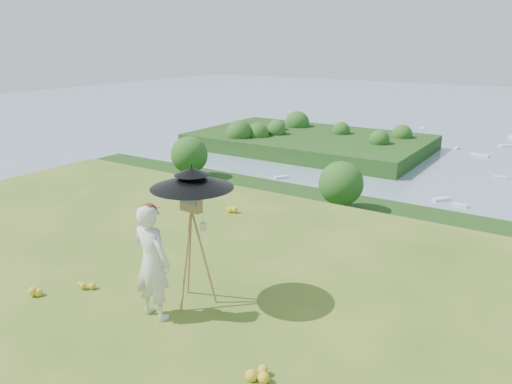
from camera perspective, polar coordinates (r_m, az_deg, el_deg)
The scene contains 11 objects.
ground at distance 7.07m, azimuth -26.26°, elevation -14.75°, with size 14.00×14.00×0.00m, color #3B681D.
shoreline_tier at distance 87.44m, azimuth 26.40°, elevation -11.78°, with size 170.00×28.00×8.00m, color #655D51.
peninsula at distance 180.09m, azimuth 6.14°, elevation 6.53°, with size 90.00×60.00×12.00m, color #17330D, non-canonical shape.
slope_trees at distance 42.45m, azimuth 22.75°, elevation -10.27°, with size 110.00×50.00×6.00m, color #1E5218, non-canonical shape.
harbor_town at distance 84.70m, azimuth 26.98°, elevation -7.90°, with size 110.00×22.00×5.00m, color silver, non-canonical shape.
moored_boats at distance 168.93m, azimuth 26.28°, elevation 2.53°, with size 140.00×140.00×0.70m, color white, non-canonical shape.
wildflowers at distance 7.14m, azimuth -24.58°, elevation -13.61°, with size 10.00×10.50×0.12m, color gold, non-canonical shape.
painter at distance 6.59m, azimuth -11.81°, elevation -7.85°, with size 0.57×0.37×1.57m, color silver.
field_easel at distance 6.83m, azimuth -7.23°, elevation -6.22°, with size 0.63×0.63×1.67m, color #996940, non-canonical shape.
sun_umbrella at distance 6.57m, azimuth -7.31°, elevation 0.60°, with size 1.10×1.10×0.60m, color black, non-canonical shape.
painter_cap at distance 6.32m, azimuth -12.22°, elevation -1.74°, with size 0.20×0.24×0.10m, color #C06970, non-canonical shape.
Camera 1 is at (5.45, -2.81, 3.52)m, focal length 35.00 mm.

